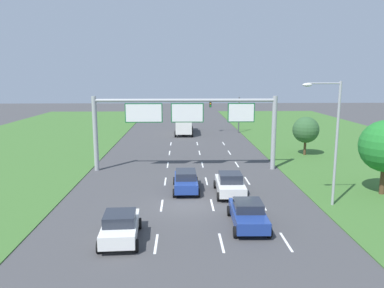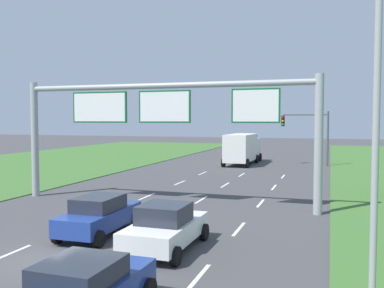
{
  "view_description": "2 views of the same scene",
  "coord_description": "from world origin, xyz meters",
  "px_view_note": "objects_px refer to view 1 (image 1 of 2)",
  "views": [
    {
      "loc": [
        -0.38,
        -24.73,
        8.8
      ],
      "look_at": [
        0.6,
        8.86,
        2.7
      ],
      "focal_mm": 35.0,
      "sensor_mm": 36.0,
      "label": 1
    },
    {
      "loc": [
        8.95,
        -11.99,
        4.72
      ],
      "look_at": [
        0.85,
        12.95,
        3.24
      ],
      "focal_mm": 40.0,
      "sensor_mm": 36.0,
      "label": 2
    }
  ],
  "objects_px": {
    "car_near_red": "(186,180)",
    "roadside_tree_mid": "(306,130)",
    "car_lead_silver": "(230,184)",
    "car_far_ahead": "(248,213)",
    "traffic_light_mast": "(227,108)",
    "car_mid_lane": "(120,226)",
    "street_lamp": "(332,133)",
    "box_truck": "(184,122)",
    "sign_gantry": "(185,118)"
  },
  "relations": [
    {
      "from": "car_far_ahead",
      "to": "traffic_light_mast",
      "type": "height_order",
      "value": "traffic_light_mast"
    },
    {
      "from": "sign_gantry",
      "to": "street_lamp",
      "type": "relative_size",
      "value": 2.03
    },
    {
      "from": "traffic_light_mast",
      "to": "roadside_tree_mid",
      "type": "distance_m",
      "value": 18.64
    },
    {
      "from": "box_truck",
      "to": "traffic_light_mast",
      "type": "distance_m",
      "value": 7.03
    },
    {
      "from": "street_lamp",
      "to": "roadside_tree_mid",
      "type": "xyz_separation_m",
      "value": [
        3.89,
        16.58,
        -2.17
      ]
    },
    {
      "from": "car_mid_lane",
      "to": "roadside_tree_mid",
      "type": "bearing_deg",
      "value": 48.49
    },
    {
      "from": "box_truck",
      "to": "car_lead_silver",
      "type": "bearing_deg",
      "value": -82.66
    },
    {
      "from": "car_mid_lane",
      "to": "traffic_light_mast",
      "type": "distance_m",
      "value": 40.53
    },
    {
      "from": "car_near_red",
      "to": "box_truck",
      "type": "relative_size",
      "value": 0.51
    },
    {
      "from": "sign_gantry",
      "to": "box_truck",
      "type": "bearing_deg",
      "value": 89.82
    },
    {
      "from": "car_near_red",
      "to": "car_far_ahead",
      "type": "distance_m",
      "value": 7.96
    },
    {
      "from": "street_lamp",
      "to": "car_near_red",
      "type": "bearing_deg",
      "value": 158.82
    },
    {
      "from": "roadside_tree_mid",
      "to": "car_far_ahead",
      "type": "bearing_deg",
      "value": -116.6
    },
    {
      "from": "car_mid_lane",
      "to": "sign_gantry",
      "type": "bearing_deg",
      "value": 73.5
    },
    {
      "from": "car_far_ahead",
      "to": "traffic_light_mast",
      "type": "xyz_separation_m",
      "value": [
        3.19,
        37.26,
        3.1
      ]
    },
    {
      "from": "street_lamp",
      "to": "car_mid_lane",
      "type": "bearing_deg",
      "value": -159.03
    },
    {
      "from": "car_far_ahead",
      "to": "roadside_tree_mid",
      "type": "distance_m",
      "value": 22.38
    },
    {
      "from": "car_near_red",
      "to": "roadside_tree_mid",
      "type": "distance_m",
      "value": 18.8
    },
    {
      "from": "car_near_red",
      "to": "car_far_ahead",
      "type": "relative_size",
      "value": 0.98
    },
    {
      "from": "car_lead_silver",
      "to": "traffic_light_mast",
      "type": "bearing_deg",
      "value": 84.31
    },
    {
      "from": "box_truck",
      "to": "roadside_tree_mid",
      "type": "bearing_deg",
      "value": -49.71
    },
    {
      "from": "car_far_ahead",
      "to": "street_lamp",
      "type": "relative_size",
      "value": 0.53
    },
    {
      "from": "car_lead_silver",
      "to": "traffic_light_mast",
      "type": "distance_m",
      "value": 31.56
    },
    {
      "from": "box_truck",
      "to": "roadside_tree_mid",
      "type": "distance_m",
      "value": 21.45
    },
    {
      "from": "car_mid_lane",
      "to": "box_truck",
      "type": "bearing_deg",
      "value": 81.32
    },
    {
      "from": "roadside_tree_mid",
      "to": "traffic_light_mast",
      "type": "bearing_deg",
      "value": 111.37
    },
    {
      "from": "car_lead_silver",
      "to": "box_truck",
      "type": "bearing_deg",
      "value": 96.63
    },
    {
      "from": "car_near_red",
      "to": "car_mid_lane",
      "type": "distance_m",
      "value": 9.6
    },
    {
      "from": "car_lead_silver",
      "to": "car_mid_lane",
      "type": "height_order",
      "value": "car_lead_silver"
    },
    {
      "from": "car_near_red",
      "to": "street_lamp",
      "type": "height_order",
      "value": "street_lamp"
    },
    {
      "from": "car_near_red",
      "to": "box_truck",
      "type": "distance_m",
      "value": 29.5
    },
    {
      "from": "car_near_red",
      "to": "car_mid_lane",
      "type": "relative_size",
      "value": 1.07
    },
    {
      "from": "car_near_red",
      "to": "box_truck",
      "type": "height_order",
      "value": "box_truck"
    },
    {
      "from": "traffic_light_mast",
      "to": "street_lamp",
      "type": "relative_size",
      "value": 0.66
    },
    {
      "from": "street_lamp",
      "to": "roadside_tree_mid",
      "type": "bearing_deg",
      "value": 76.79
    },
    {
      "from": "car_far_ahead",
      "to": "traffic_light_mast",
      "type": "bearing_deg",
      "value": 86.35
    },
    {
      "from": "car_near_red",
      "to": "car_lead_silver",
      "type": "distance_m",
      "value": 3.49
    },
    {
      "from": "car_lead_silver",
      "to": "traffic_light_mast",
      "type": "xyz_separation_m",
      "value": [
        3.48,
        31.22,
        3.05
      ]
    },
    {
      "from": "car_lead_silver",
      "to": "car_far_ahead",
      "type": "height_order",
      "value": "car_lead_silver"
    },
    {
      "from": "sign_gantry",
      "to": "car_lead_silver",
      "type": "bearing_deg",
      "value": -67.08
    },
    {
      "from": "car_lead_silver",
      "to": "car_near_red",
      "type": "bearing_deg",
      "value": 163.05
    },
    {
      "from": "car_near_red",
      "to": "traffic_light_mast",
      "type": "height_order",
      "value": "traffic_light_mast"
    },
    {
      "from": "car_mid_lane",
      "to": "street_lamp",
      "type": "xyz_separation_m",
      "value": [
        13.36,
        5.12,
        4.27
      ]
    },
    {
      "from": "street_lamp",
      "to": "sign_gantry",
      "type": "bearing_deg",
      "value": 132.75
    },
    {
      "from": "car_mid_lane",
      "to": "car_far_ahead",
      "type": "distance_m",
      "value": 7.49
    },
    {
      "from": "car_near_red",
      "to": "car_lead_silver",
      "type": "relative_size",
      "value": 1.03
    },
    {
      "from": "car_far_ahead",
      "to": "traffic_light_mast",
      "type": "distance_m",
      "value": 37.52
    },
    {
      "from": "car_mid_lane",
      "to": "street_lamp",
      "type": "relative_size",
      "value": 0.48
    },
    {
      "from": "roadside_tree_mid",
      "to": "car_mid_lane",
      "type": "bearing_deg",
      "value": -128.48
    },
    {
      "from": "car_near_red",
      "to": "car_lead_silver",
      "type": "height_order",
      "value": "car_lead_silver"
    }
  ]
}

